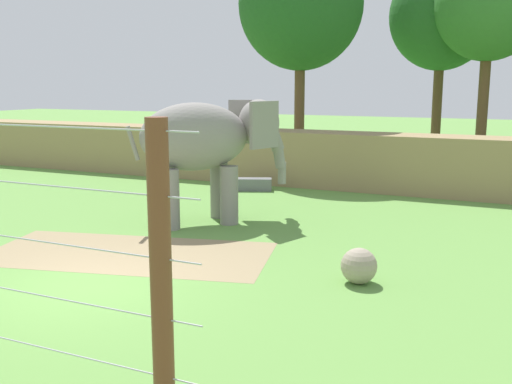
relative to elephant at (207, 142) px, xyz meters
The scene contains 9 objects.
ground_plane 6.09m from the elephant, 85.21° to the right, with size 120.00×120.00×0.00m, color #609342.
dirt_patch 4.15m from the elephant, 92.33° to the right, with size 6.43×3.01×0.01m, color #937F5B.
embankment_wall 7.09m from the elephant, 86.12° to the left, with size 36.00×1.80×2.03m, color #997F56.
elephant is the anchor object (origin of this frame).
enrichment_ball 6.43m from the elephant, 32.76° to the right, with size 0.70×0.70×0.70m, color gray.
feed_trough 5.43m from the elephant, 100.69° to the left, with size 1.49×0.99×0.44m.
tree_far_left 11.29m from the elephant, 96.07° to the left, with size 5.24×5.24×9.84m.
tree_behind_wall 14.91m from the elephant, 64.03° to the left, with size 4.41×4.41×9.33m.
tree_right_of_centre 15.80m from the elephant, 74.33° to the left, with size 4.69×4.69×9.30m.
Camera 1 is at (7.40, -8.43, 3.82)m, focal length 41.37 mm.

